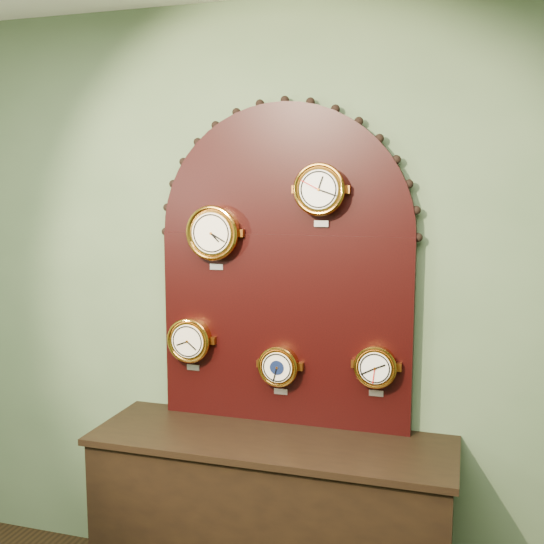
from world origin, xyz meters
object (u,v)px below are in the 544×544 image
(display_board, at_px, (284,257))
(barometer, at_px, (279,366))
(arabic_clock, at_px, (320,189))
(tide_clock, at_px, (376,366))
(roman_clock, at_px, (214,233))
(shop_counter, at_px, (271,527))
(hygrometer, at_px, (190,340))

(display_board, height_order, barometer, display_board)
(arabic_clock, xyz_separation_m, tide_clock, (0.26, 0.00, -0.78))
(roman_clock, bearing_deg, barometer, 0.26)
(shop_counter, distance_m, arabic_clock, 1.56)
(display_board, relative_size, barometer, 6.25)
(hygrometer, height_order, tide_clock, hygrometer)
(barometer, relative_size, tide_clock, 1.00)
(display_board, height_order, tide_clock, display_board)
(display_board, distance_m, roman_clock, 0.35)
(roman_clock, xyz_separation_m, arabic_clock, (0.51, 0.00, 0.20))
(arabic_clock, distance_m, barometer, 0.84)
(arabic_clock, height_order, hygrometer, arabic_clock)
(shop_counter, xyz_separation_m, tide_clock, (0.44, 0.15, 0.75))
(arabic_clock, bearing_deg, tide_clock, 0.23)
(display_board, relative_size, roman_clock, 4.97)
(display_board, distance_m, barometer, 0.51)
(shop_counter, height_order, roman_clock, roman_clock)
(hygrometer, bearing_deg, arabic_clock, -0.03)
(display_board, distance_m, tide_clock, 0.65)
(barometer, bearing_deg, shop_counter, -87.45)
(arabic_clock, height_order, tide_clock, arabic_clock)
(barometer, bearing_deg, roman_clock, -179.74)
(shop_counter, height_order, hygrometer, hygrometer)
(roman_clock, xyz_separation_m, hygrometer, (-0.13, 0.00, -0.52))
(hygrometer, xyz_separation_m, barometer, (0.45, 0.00, -0.09))
(arabic_clock, xyz_separation_m, barometer, (-0.19, 0.00, -0.82))
(roman_clock, height_order, barometer, roman_clock)
(barometer, bearing_deg, display_board, 84.04)
(shop_counter, distance_m, tide_clock, 0.89)
(barometer, bearing_deg, arabic_clock, -0.26)
(shop_counter, relative_size, display_board, 1.05)
(shop_counter, height_order, display_board, display_board)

